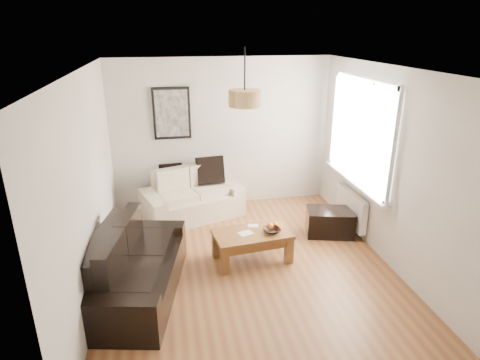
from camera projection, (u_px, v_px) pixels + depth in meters
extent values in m
plane|color=brown|center=(248.00, 268.00, 5.47)|extent=(4.50, 4.50, 0.00)
cube|color=white|center=(351.00, 208.00, 6.39)|extent=(0.10, 0.90, 0.52)
cylinder|color=tan|center=(245.00, 98.00, 4.96)|extent=(0.40, 0.40, 0.20)
cube|color=black|center=(330.00, 222.00, 6.31)|extent=(0.80, 0.62, 0.41)
cube|color=black|center=(171.00, 175.00, 6.87)|extent=(0.39, 0.15, 0.38)
cube|color=black|center=(210.00, 170.00, 6.97)|extent=(0.48, 0.20, 0.47)
imported|color=black|center=(272.00, 230.00, 5.51)|extent=(0.26, 0.26, 0.06)
sphere|color=#DE5E12|center=(270.00, 226.00, 5.61)|extent=(0.10, 0.10, 0.09)
sphere|color=orange|center=(275.00, 224.00, 5.66)|extent=(0.11, 0.11, 0.08)
sphere|color=#FF4F15|center=(270.00, 225.00, 5.64)|extent=(0.08, 0.08, 0.08)
cube|color=white|center=(246.00, 233.00, 5.49)|extent=(0.23, 0.19, 0.01)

